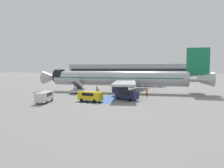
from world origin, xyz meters
name	(u,v)px	position (x,y,z in m)	size (l,w,h in m)	color
ground_plane	(125,92)	(0.00, 0.00, 0.00)	(600.00, 600.00, 0.00)	gray
apron_leadline_yellow	(118,92)	(-1.64, -0.67, 0.00)	(0.20, 80.14, 0.01)	gold
apron_stand_patch_blue	(102,99)	(-1.64, -14.43, 0.00)	(6.41, 11.66, 0.01)	#2856A8
apron_walkway_bar_0	(81,102)	(-4.04, -20.01, 0.00)	(0.44, 3.60, 0.01)	silver
apron_walkway_bar_1	(87,103)	(-2.84, -20.01, 0.00)	(0.44, 3.60, 0.01)	silver
apron_walkway_bar_2	(93,103)	(-1.64, -20.01, 0.00)	(0.44, 3.60, 0.01)	silver
apron_walkway_bar_3	(99,103)	(-0.44, -20.01, 0.00)	(0.44, 3.60, 0.01)	silver
airliner	(121,79)	(-0.95, -0.64, 3.75)	(46.31, 36.70, 11.53)	#B7BCC4
boarding_stairs_forward	(77,89)	(-11.42, -5.48, 0.98)	(2.36, 5.29, 3.95)	#ADB2BA
fuel_tanker	(149,82)	(4.40, 21.35, 1.69)	(10.72, 2.68, 3.36)	#38383D
service_van_0	(127,94)	(3.62, -14.55, 1.14)	(5.16, 3.78, 1.88)	#1E234C
service_van_1	(90,96)	(-2.72, -18.51, 1.16)	(5.08, 2.80, 1.92)	yellow
service_van_2	(45,96)	(-10.53, -21.95, 1.20)	(3.20, 5.84, 1.99)	silver
ground_crew_0	(97,89)	(-6.63, -3.76, 1.05)	(0.47, 0.33, 1.82)	#2D2D33
ground_crew_1	(147,92)	(6.84, -7.30, 1.01)	(0.48, 0.43, 1.75)	#2D2D33
ground_crew_2	(98,91)	(-4.83, -7.63, 0.93)	(0.35, 0.48, 1.63)	black
traffic_cone_0	(146,94)	(6.45, -4.56, 0.30)	(0.54, 0.54, 0.60)	orange
traffic_cone_1	(34,92)	(-21.59, -9.46, 0.32)	(0.58, 0.58, 0.64)	orange
traffic_cone_2	(58,93)	(-15.33, -8.35, 0.23)	(0.42, 0.42, 0.46)	orange
terminal_building	(131,72)	(-11.54, 70.34, 4.56)	(74.25, 12.10, 9.12)	#9EA3A8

